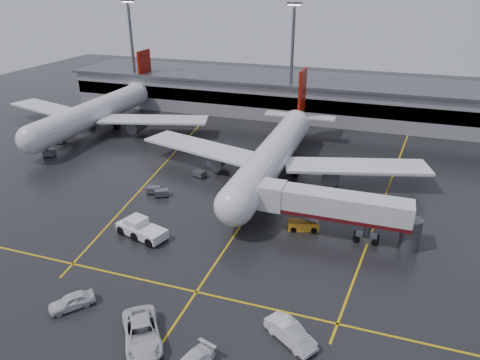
% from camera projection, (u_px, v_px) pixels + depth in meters
% --- Properties ---
extents(ground, '(220.00, 220.00, 0.00)m').
position_uv_depth(ground, '(257.00, 201.00, 65.56)').
color(ground, black).
rests_on(ground, ground).
extents(apron_line_centre, '(0.25, 90.00, 0.02)m').
position_uv_depth(apron_line_centre, '(257.00, 201.00, 65.55)').
color(apron_line_centre, gold).
rests_on(apron_line_centre, ground).
extents(apron_line_stop, '(60.00, 0.25, 0.02)m').
position_uv_depth(apron_line_stop, '(196.00, 292.00, 46.60)').
color(apron_line_stop, gold).
rests_on(apron_line_stop, ground).
extents(apron_line_left, '(9.99, 69.35, 0.02)m').
position_uv_depth(apron_line_left, '(167.00, 161.00, 80.06)').
color(apron_line_left, gold).
rests_on(apron_line_left, ground).
extents(apron_line_right, '(7.57, 69.64, 0.02)m').
position_uv_depth(apron_line_right, '(387.00, 190.00, 68.87)').
color(apron_line_right, gold).
rests_on(apron_line_right, ground).
extents(terminal, '(122.00, 19.00, 8.60)m').
position_uv_depth(terminal, '(316.00, 97.00, 105.06)').
color(terminal, gray).
rests_on(terminal, ground).
extents(light_mast_left, '(3.00, 1.20, 25.45)m').
position_uv_depth(light_mast_left, '(132.00, 47.00, 109.00)').
color(light_mast_left, '#595B60').
rests_on(light_mast_left, ground).
extents(light_mast_mid, '(3.00, 1.20, 25.45)m').
position_uv_depth(light_mast_mid, '(292.00, 56.00, 97.22)').
color(light_mast_mid, '#595B60').
rests_on(light_mast_mid, ground).
extents(main_airliner, '(48.80, 45.60, 14.10)m').
position_uv_depth(main_airliner, '(275.00, 152.00, 72.17)').
color(main_airliner, silver).
rests_on(main_airliner, ground).
extents(second_airliner, '(48.80, 45.60, 14.10)m').
position_uv_depth(second_airliner, '(99.00, 111.00, 94.88)').
color(second_airliner, silver).
rests_on(second_airliner, ground).
extents(jet_bridge, '(19.90, 3.40, 6.05)m').
position_uv_depth(jet_bridge, '(335.00, 208.00, 55.27)').
color(jet_bridge, silver).
rests_on(jet_bridge, ground).
extents(pushback_tractor, '(7.25, 4.53, 2.42)m').
position_uv_depth(pushback_tractor, '(141.00, 229.00, 56.38)').
color(pushback_tractor, silver).
rests_on(pushback_tractor, ground).
extents(belt_loader, '(4.24, 2.75, 2.49)m').
position_uv_depth(belt_loader, '(303.00, 225.00, 58.03)').
color(belt_loader, orange).
rests_on(belt_loader, ground).
extents(service_van_a, '(6.56, 7.38, 1.90)m').
position_uv_depth(service_van_a, '(142.00, 333.00, 39.94)').
color(service_van_a, silver).
rests_on(service_van_a, ground).
extents(service_van_c, '(5.46, 4.43, 1.75)m').
position_uv_depth(service_van_c, '(290.00, 333.00, 40.03)').
color(service_van_c, silver).
rests_on(service_van_c, ground).
extents(service_van_d, '(4.20, 4.55, 1.51)m').
position_uv_depth(service_van_d, '(72.00, 301.00, 44.15)').
color(service_van_d, silver).
rests_on(service_van_d, ground).
extents(baggage_cart_a, '(2.38, 2.09, 1.12)m').
position_uv_depth(baggage_cart_a, '(162.00, 193.00, 66.74)').
color(baggage_cart_a, '#595B60').
rests_on(baggage_cart_a, ground).
extents(baggage_cart_b, '(2.25, 1.74, 1.12)m').
position_uv_depth(baggage_cart_b, '(154.00, 190.00, 67.69)').
color(baggage_cart_b, '#595B60').
rests_on(baggage_cart_b, ground).
extents(baggage_cart_c, '(2.33, 1.91, 1.12)m').
position_uv_depth(baggage_cart_c, '(199.00, 173.00, 73.30)').
color(baggage_cart_c, '#595B60').
rests_on(baggage_cart_c, ground).
extents(baggage_cart_d, '(2.27, 1.79, 1.12)m').
position_uv_depth(baggage_cart_d, '(59.00, 141.00, 88.12)').
color(baggage_cart_d, '#595B60').
rests_on(baggage_cart_d, ground).
extents(baggage_cart_e, '(2.09, 1.45, 1.12)m').
position_uv_depth(baggage_cart_e, '(49.00, 153.00, 81.75)').
color(baggage_cart_e, '#595B60').
rests_on(baggage_cart_e, ground).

